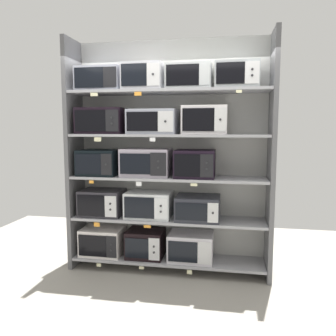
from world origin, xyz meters
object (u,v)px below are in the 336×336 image
(microwave_5, at_px, (198,208))
(microwave_13, at_px, (144,77))
(microwave_9, at_px, (102,121))
(microwave_12, at_px, (100,79))
(microwave_0, at_px, (103,241))
(microwave_3, at_px, (102,202))
(microwave_14, at_px, (189,77))
(microwave_7, at_px, (146,162))
(microwave_11, at_px, (205,120))
(microwave_1, at_px, (145,243))
(microwave_2, at_px, (191,246))
(microwave_4, at_px, (149,205))
(microwave_10, at_px, (153,122))
(microwave_15, at_px, (237,76))
(microwave_8, at_px, (195,164))
(microwave_6, at_px, (100,162))

(microwave_5, relative_size, microwave_13, 1.10)
(microwave_9, distance_m, microwave_12, 0.48)
(microwave_0, height_order, microwave_13, microwave_13)
(microwave_3, height_order, microwave_12, microwave_12)
(microwave_14, bearing_deg, microwave_5, 0.20)
(microwave_7, distance_m, microwave_11, 0.84)
(microwave_1, distance_m, microwave_11, 1.64)
(microwave_2, distance_m, microwave_14, 1.96)
(microwave_4, xyz_separation_m, microwave_12, (-0.58, 0.00, 1.47))
(microwave_10, bearing_deg, microwave_15, -0.01)
(microwave_10, relative_size, microwave_13, 1.22)
(microwave_1, distance_m, microwave_10, 1.47)
(microwave_7, relative_size, microwave_10, 1.02)
(microwave_8, bearing_deg, microwave_14, -179.92)
(microwave_7, bearing_deg, microwave_2, -0.00)
(microwave_7, relative_size, microwave_15, 1.22)
(microwave_9, bearing_deg, microwave_12, -179.79)
(microwave_4, xyz_separation_m, microwave_13, (-0.05, 0.00, 1.48))
(microwave_2, relative_size, microwave_4, 0.97)
(microwave_0, xyz_separation_m, microwave_4, (0.59, -0.00, 0.48))
(microwave_10, distance_m, microwave_11, 0.59)
(microwave_0, height_order, microwave_11, microwave_11)
(microwave_2, xyz_separation_m, microwave_5, (0.08, 0.00, 0.47))
(microwave_8, bearing_deg, microwave_1, 179.98)
(microwave_15, bearing_deg, microwave_7, 179.99)
(microwave_0, relative_size, microwave_1, 1.14)
(microwave_2, bearing_deg, microwave_12, -179.98)
(microwave_0, distance_m, microwave_3, 0.49)
(microwave_3, distance_m, microwave_10, 1.17)
(microwave_2, xyz_separation_m, microwave_10, (-0.45, -0.00, 1.46))
(microwave_9, bearing_deg, microwave_13, 0.00)
(microwave_4, bearing_deg, microwave_12, 180.00)
(microwave_1, xyz_separation_m, microwave_5, (0.63, 0.00, 0.47))
(microwave_0, xyz_separation_m, microwave_5, (1.17, 0.00, 0.47))
(microwave_5, distance_m, microwave_6, 1.30)
(microwave_3, relative_size, microwave_9, 0.92)
(microwave_12, bearing_deg, microwave_3, -179.68)
(microwave_4, distance_m, microwave_11, 1.19)
(microwave_8, bearing_deg, microwave_6, 180.00)
(microwave_1, height_order, microwave_7, microwave_7)
(microwave_8, bearing_deg, microwave_15, 0.00)
(microwave_4, height_order, microwave_12, microwave_12)
(microwave_5, bearing_deg, microwave_14, -179.80)
(microwave_10, bearing_deg, microwave_5, 0.01)
(microwave_13, distance_m, microwave_14, 0.52)
(microwave_13, bearing_deg, microwave_2, 0.02)
(microwave_9, xyz_separation_m, microwave_11, (1.22, 0.00, 0.01))
(microwave_0, relative_size, microwave_2, 0.96)
(microwave_6, height_order, microwave_14, microwave_14)
(microwave_0, bearing_deg, microwave_14, -0.00)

